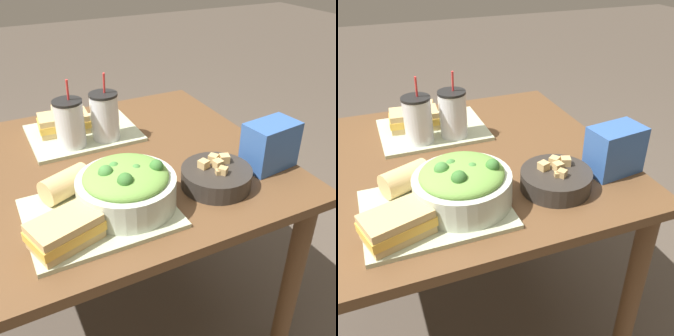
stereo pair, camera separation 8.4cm
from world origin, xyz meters
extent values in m
plane|color=#4C4238|center=(0.00, 0.00, 0.00)|extent=(12.00, 12.00, 0.00)
cube|color=brown|center=(0.00, 0.00, 0.70)|extent=(1.12, 0.92, 0.03)
cylinder|color=brown|center=(0.50, -0.40, 0.34)|extent=(0.06, 0.06, 0.68)
cylinder|color=brown|center=(0.50, 0.40, 0.34)|extent=(0.06, 0.06, 0.68)
cube|color=#B2BC99|center=(-0.05, -0.24, 0.72)|extent=(0.36, 0.29, 0.01)
cube|color=#B2BC99|center=(0.04, 0.22, 0.72)|extent=(0.36, 0.29, 0.01)
cylinder|color=beige|center=(0.02, -0.24, 0.77)|extent=(0.25, 0.25, 0.08)
ellipsoid|color=#6B9E42|center=(0.02, -0.24, 0.81)|extent=(0.21, 0.21, 0.05)
sphere|color=#427F38|center=(-0.03, -0.24, 0.83)|extent=(0.04, 0.04, 0.04)
sphere|color=#38702D|center=(0.00, -0.29, 0.83)|extent=(0.04, 0.04, 0.04)
sphere|color=#427F38|center=(0.00, -0.22, 0.83)|extent=(0.03, 0.03, 0.03)
sphere|color=#38702D|center=(0.09, -0.27, 0.83)|extent=(0.04, 0.04, 0.04)
sphere|color=#427F38|center=(0.05, -0.25, 0.83)|extent=(0.03, 0.03, 0.03)
cube|color=beige|center=(0.05, -0.27, 0.82)|extent=(0.06, 0.04, 0.01)
cube|color=beige|center=(-0.02, -0.24, 0.82)|extent=(0.06, 0.05, 0.01)
cylinder|color=#2D2823|center=(0.28, -0.26, 0.74)|extent=(0.20, 0.20, 0.05)
cylinder|color=#5B2D19|center=(0.28, -0.26, 0.76)|extent=(0.18, 0.18, 0.01)
cube|color=tan|center=(0.29, -0.22, 0.78)|extent=(0.03, 0.03, 0.02)
cube|color=tan|center=(0.29, -0.25, 0.78)|extent=(0.03, 0.03, 0.02)
cube|color=tan|center=(0.27, -0.28, 0.77)|extent=(0.02, 0.02, 0.02)
cube|color=tan|center=(0.32, -0.24, 0.78)|extent=(0.03, 0.03, 0.03)
cube|color=tan|center=(0.28, -0.29, 0.78)|extent=(0.03, 0.03, 0.02)
cube|color=tan|center=(0.25, -0.24, 0.78)|extent=(0.03, 0.03, 0.02)
cube|color=tan|center=(-0.16, -0.32, 0.74)|extent=(0.17, 0.14, 0.02)
cube|color=#EFB742|center=(-0.16, -0.32, 0.76)|extent=(0.18, 0.14, 0.02)
cube|color=tan|center=(-0.16, -0.32, 0.78)|extent=(0.17, 0.14, 0.02)
cylinder|color=tan|center=(-0.11, -0.14, 0.76)|extent=(0.14, 0.11, 0.07)
cylinder|color=beige|center=(-0.05, -0.11, 0.76)|extent=(0.03, 0.06, 0.06)
cube|color=tan|center=(-0.02, 0.25, 0.74)|extent=(0.17, 0.11, 0.02)
cube|color=#EFB742|center=(-0.02, 0.25, 0.76)|extent=(0.18, 0.12, 0.02)
cube|color=tan|center=(-0.02, 0.25, 0.78)|extent=(0.17, 0.11, 0.02)
cylinder|color=tan|center=(0.01, 0.33, 0.76)|extent=(0.12, 0.09, 0.07)
cylinder|color=beige|center=(0.06, 0.31, 0.76)|extent=(0.02, 0.06, 0.06)
cylinder|color=silver|center=(-0.02, 0.14, 0.80)|extent=(0.09, 0.09, 0.15)
cylinder|color=black|center=(-0.02, 0.14, 0.79)|extent=(0.08, 0.08, 0.12)
cylinder|color=black|center=(-0.02, 0.14, 0.88)|extent=(0.09, 0.09, 0.01)
cylinder|color=red|center=(-0.01, 0.14, 0.91)|extent=(0.01, 0.02, 0.07)
cylinder|color=silver|center=(0.10, 0.14, 0.80)|extent=(0.09, 0.09, 0.15)
cylinder|color=#701E47|center=(0.10, 0.14, 0.79)|extent=(0.08, 0.08, 0.12)
cylinder|color=black|center=(0.10, 0.14, 0.88)|extent=(0.09, 0.09, 0.01)
cylinder|color=red|center=(0.10, 0.14, 0.91)|extent=(0.01, 0.02, 0.07)
cube|color=#335BA3|center=(0.48, -0.24, 0.78)|extent=(0.16, 0.12, 0.14)
camera|label=1|loc=(-0.25, -1.02, 1.33)|focal=42.00mm
camera|label=2|loc=(-0.18, -1.05, 1.33)|focal=42.00mm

